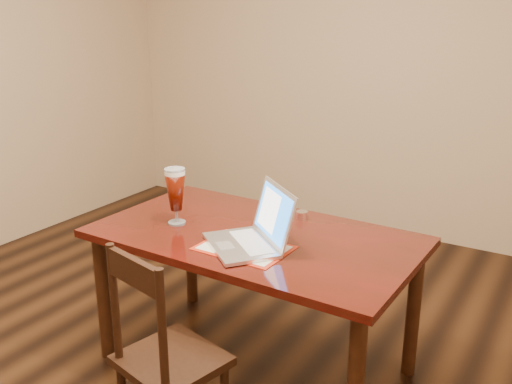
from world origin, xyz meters
The scene contains 2 objects.
dining_table centered at (0.17, 0.41, 0.63)m, with size 1.52×0.88×0.98m.
dining_chair centered at (0.17, -0.24, 0.41)m, with size 0.44×0.43×0.88m.
Camera 1 is at (1.47, -1.70, 1.70)m, focal length 40.00 mm.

